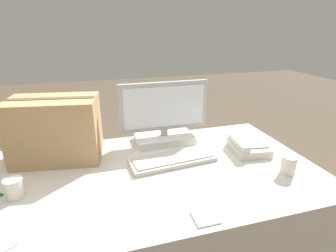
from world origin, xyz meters
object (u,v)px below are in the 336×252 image
at_px(monitor, 164,119).
at_px(keyboard, 173,159).
at_px(desk_phone, 248,147).
at_px(sticky_note_pad, 205,217).
at_px(cardboard_box, 56,130).
at_px(paper_cup_left, 14,188).
at_px(paper_cup_right, 288,165).

distance_m(monitor, keyboard, 0.29).
relative_size(desk_phone, sticky_note_pad, 2.55).
relative_size(monitor, cardboard_box, 1.12).
height_order(paper_cup_left, sticky_note_pad, paper_cup_left).
bearing_deg(cardboard_box, monitor, 4.88).
relative_size(paper_cup_left, cardboard_box, 0.19).
distance_m(keyboard, sticky_note_pad, 0.44).
relative_size(monitor, keyboard, 1.14).
distance_m(paper_cup_left, sticky_note_pad, 0.78).
distance_m(paper_cup_left, paper_cup_right, 1.22).
bearing_deg(sticky_note_pad, paper_cup_left, 154.57).
distance_m(cardboard_box, sticky_note_pad, 0.87).
distance_m(keyboard, paper_cup_left, 0.72).
xyz_separation_m(paper_cup_right, sticky_note_pad, (-0.51, -0.18, -0.04)).
bearing_deg(cardboard_box, paper_cup_left, -114.76).
relative_size(paper_cup_left, sticky_note_pad, 0.96).
xyz_separation_m(monitor, sticky_note_pad, (-0.03, -0.70, -0.14)).
xyz_separation_m(paper_cup_left, sticky_note_pad, (0.70, -0.33, -0.04)).
bearing_deg(paper_cup_left, cardboard_box, 65.24).
distance_m(monitor, paper_cup_right, 0.71).
relative_size(keyboard, sticky_note_pad, 5.11).
bearing_deg(desk_phone, cardboard_box, 174.66).
relative_size(keyboard, paper_cup_left, 5.31).
bearing_deg(monitor, desk_phone, -32.42).
xyz_separation_m(monitor, cardboard_box, (-0.59, -0.05, 0.02)).
height_order(keyboard, paper_cup_left, paper_cup_left).
distance_m(monitor, sticky_note_pad, 0.71).
bearing_deg(keyboard, paper_cup_left, -176.85).
xyz_separation_m(keyboard, desk_phone, (0.44, -0.01, 0.01)).
bearing_deg(paper_cup_right, desk_phone, 102.87).
xyz_separation_m(desk_phone, paper_cup_left, (-1.15, -0.10, 0.02)).
height_order(paper_cup_right, cardboard_box, cardboard_box).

